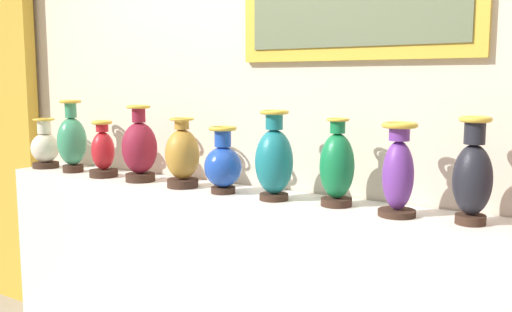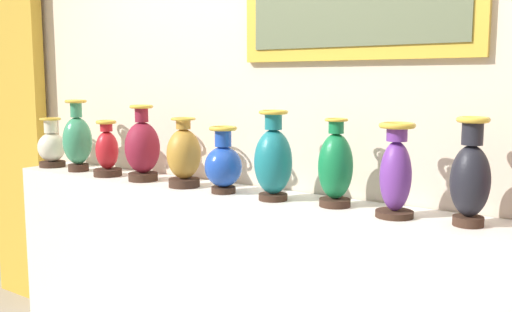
{
  "view_description": "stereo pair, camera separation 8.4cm",
  "coord_description": "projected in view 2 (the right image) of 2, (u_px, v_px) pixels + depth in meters",
  "views": [
    {
      "loc": [
        1.48,
        -2.23,
        1.56
      ],
      "look_at": [
        0.0,
        0.0,
        1.21
      ],
      "focal_mm": 39.89,
      "sensor_mm": 36.0,
      "label": 1
    },
    {
      "loc": [
        1.55,
        -2.18,
        1.56
      ],
      "look_at": [
        0.0,
        0.0,
        1.21
      ],
      "focal_mm": 39.89,
      "sensor_mm": 36.0,
      "label": 2
    }
  ],
  "objects": [
    {
      "name": "vase_onyx",
      "position": [
        470.0,
        177.0,
        2.11
      ],
      "size": [
        0.15,
        0.15,
        0.41
      ],
      "color": "#382319",
      "rests_on": "display_shelf"
    },
    {
      "name": "vase_jade",
      "position": [
        77.0,
        140.0,
        3.4
      ],
      "size": [
        0.17,
        0.17,
        0.43
      ],
      "color": "#382319",
      "rests_on": "display_shelf"
    },
    {
      "name": "vase_violet",
      "position": [
        396.0,
        173.0,
        2.25
      ],
      "size": [
        0.15,
        0.15,
        0.38
      ],
      "color": "#382319",
      "rests_on": "display_shelf"
    },
    {
      "name": "curtain_gold",
      "position": [
        18.0,
        117.0,
        4.01
      ],
      "size": [
        0.56,
        0.08,
        2.61
      ],
      "primitive_type": "cube",
      "color": "gold",
      "rests_on": "ground_plane"
    },
    {
      "name": "display_shelf",
      "position": [
        256.0,
        296.0,
        2.79
      ],
      "size": [
        3.33,
        0.34,
        1.02
      ],
      "primitive_type": "cube",
      "color": "silver",
      "rests_on": "ground_plane"
    },
    {
      "name": "vase_ivory",
      "position": [
        52.0,
        147.0,
        3.58
      ],
      "size": [
        0.17,
        0.17,
        0.31
      ],
      "color": "#382319",
      "rests_on": "display_shelf"
    },
    {
      "name": "vase_burgundy",
      "position": [
        142.0,
        148.0,
        3.08
      ],
      "size": [
        0.19,
        0.19,
        0.41
      ],
      "color": "#382319",
      "rests_on": "display_shelf"
    },
    {
      "name": "vase_crimson",
      "position": [
        107.0,
        152.0,
        3.24
      ],
      "size": [
        0.16,
        0.16,
        0.32
      ],
      "color": "#382319",
      "rests_on": "display_shelf"
    },
    {
      "name": "vase_emerald",
      "position": [
        335.0,
        167.0,
        2.45
      ],
      "size": [
        0.15,
        0.15,
        0.38
      ],
      "color": "#382319",
      "rests_on": "display_shelf"
    },
    {
      "name": "vase_ochre",
      "position": [
        184.0,
        156.0,
        2.9
      ],
      "size": [
        0.18,
        0.18,
        0.36
      ],
      "color": "#382319",
      "rests_on": "display_shelf"
    },
    {
      "name": "vase_teal",
      "position": [
        273.0,
        160.0,
        2.58
      ],
      "size": [
        0.17,
        0.17,
        0.41
      ],
      "color": "#382319",
      "rests_on": "display_shelf"
    },
    {
      "name": "back_wall",
      "position": [
        284.0,
        107.0,
        2.85
      ],
      "size": [
        5.16,
        0.14,
        2.83
      ],
      "color": "beige",
      "rests_on": "ground_plane"
    },
    {
      "name": "vase_sapphire",
      "position": [
        223.0,
        164.0,
        2.75
      ],
      "size": [
        0.18,
        0.18,
        0.32
      ],
      "color": "#382319",
      "rests_on": "display_shelf"
    }
  ]
}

